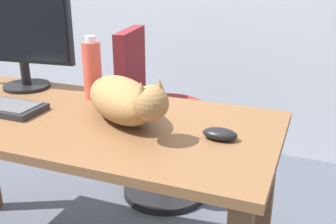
% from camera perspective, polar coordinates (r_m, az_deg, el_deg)
% --- Properties ---
extents(desk, '(1.55, 0.65, 0.74)m').
position_cam_1_polar(desk, '(1.54, -14.39, -4.02)').
color(desk, brown).
rests_on(desk, ground_plane).
extents(office_chair, '(0.48, 0.48, 0.94)m').
position_cam_1_polar(office_chair, '(2.21, -1.70, -2.15)').
color(office_chair, black).
rests_on(office_chair, ground_plane).
extents(monitor, '(0.48, 0.20, 0.41)m').
position_cam_1_polar(monitor, '(1.82, -20.34, 10.12)').
color(monitor, black).
rests_on(monitor, desk).
extents(cat, '(0.50, 0.40, 0.20)m').
position_cam_1_polar(cat, '(1.36, -6.29, 1.76)').
color(cat, olive).
rests_on(cat, desk).
extents(computer_mouse, '(0.11, 0.06, 0.04)m').
position_cam_1_polar(computer_mouse, '(1.25, 7.43, -3.12)').
color(computer_mouse, black).
rests_on(computer_mouse, desk).
extents(water_bottle, '(0.07, 0.07, 0.25)m').
position_cam_1_polar(water_bottle, '(1.62, -10.76, 5.97)').
color(water_bottle, '#D84C3D').
rests_on(water_bottle, desk).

